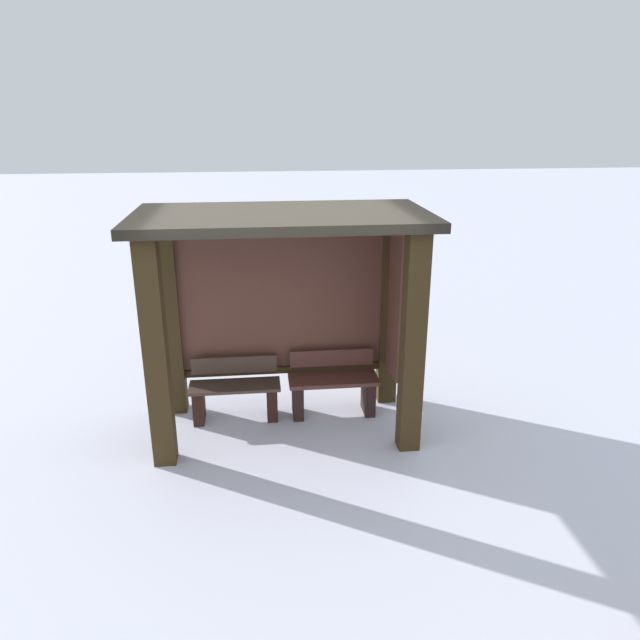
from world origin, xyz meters
TOP-DOWN VIEW (x-y plane):
  - ground_plane at (0.00, 0.00)m, footprint 60.00×60.00m
  - bus_shelter at (0.08, 0.15)m, footprint 2.98×1.56m
  - bench_left_inside at (-0.57, 0.28)m, footprint 1.04×0.36m
  - bench_center_inside at (0.57, 0.27)m, footprint 1.04×0.38m

SIDE VIEW (x-z plane):
  - ground_plane at x=0.00m, z-range 0.00..0.00m
  - bench_left_inside at x=-0.57m, z-range -0.03..0.68m
  - bench_center_inside at x=0.57m, z-range -0.03..0.71m
  - bus_shelter at x=0.08m, z-range 0.44..2.87m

